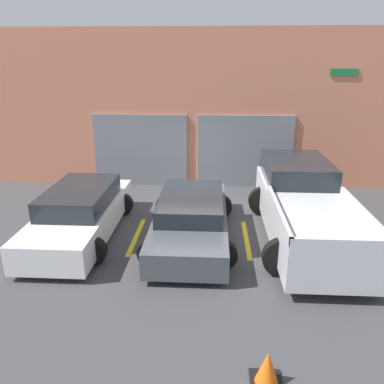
{
  "coord_description": "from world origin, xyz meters",
  "views": [
    {
      "loc": [
        0.53,
        -10.14,
        4.46
      ],
      "look_at": [
        0.0,
        -0.8,
        1.1
      ],
      "focal_mm": 35.0,
      "sensor_mm": 36.0,
      "label": 1
    }
  ],
  "objects_px": {
    "sedan_side": "(191,218)",
    "traffic_cone": "(267,369)",
    "pickup_truck": "(304,206)",
    "sedan_white": "(81,213)"
  },
  "relations": [
    {
      "from": "pickup_truck",
      "to": "traffic_cone",
      "type": "relative_size",
      "value": 9.87
    },
    {
      "from": "pickup_truck",
      "to": "traffic_cone",
      "type": "xyz_separation_m",
      "value": [
        -1.53,
        -4.85,
        -0.6
      ]
    },
    {
      "from": "sedan_white",
      "to": "traffic_cone",
      "type": "distance_m",
      "value": 6.31
    },
    {
      "from": "pickup_truck",
      "to": "sedan_white",
      "type": "distance_m",
      "value": 5.82
    },
    {
      "from": "pickup_truck",
      "to": "sedan_white",
      "type": "xyz_separation_m",
      "value": [
        -5.81,
        -0.22,
        -0.24
      ]
    },
    {
      "from": "pickup_truck",
      "to": "traffic_cone",
      "type": "distance_m",
      "value": 5.12
    },
    {
      "from": "sedan_white",
      "to": "sedan_side",
      "type": "distance_m",
      "value": 2.9
    },
    {
      "from": "sedan_white",
      "to": "sedan_side",
      "type": "bearing_deg",
      "value": -0.03
    },
    {
      "from": "pickup_truck",
      "to": "sedan_side",
      "type": "xyz_separation_m",
      "value": [
        -2.9,
        -0.23,
        -0.29
      ]
    },
    {
      "from": "sedan_side",
      "to": "traffic_cone",
      "type": "height_order",
      "value": "sedan_side"
    }
  ]
}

